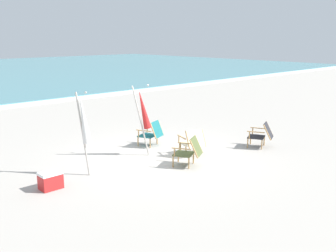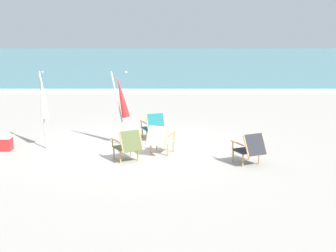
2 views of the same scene
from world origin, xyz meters
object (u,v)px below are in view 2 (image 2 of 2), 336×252
at_px(beach_chair_mid_center, 251,148).
at_px(umbrella_furled_red, 123,97).
at_px(beach_chair_far_center, 161,139).
at_px(umbrella_furled_white, 44,98).
at_px(beach_chair_back_left, 155,126).
at_px(cooler_box, 4,143).
at_px(beach_chair_back_right, 129,145).

xyz_separation_m(beach_chair_mid_center, umbrella_furled_red, (-3.24, 1.85, 0.94)).
height_order(beach_chair_mid_center, beach_chair_far_center, beach_chair_mid_center).
distance_m(beach_chair_mid_center, umbrella_furled_white, 5.64).
xyz_separation_m(beach_chair_back_left, cooler_box, (-4.03, -1.12, -0.23)).
xyz_separation_m(beach_chair_mid_center, beach_chair_far_center, (-2.18, 0.90, -0.00)).
xyz_separation_m(beach_chair_far_center, cooler_box, (-4.23, 0.44, -0.22)).
relative_size(beach_chair_back_left, umbrella_furled_red, 0.41).
height_order(beach_chair_far_center, cooler_box, beach_chair_far_center).
distance_m(beach_chair_back_right, umbrella_furled_red, 1.83).
bearing_deg(beach_chair_back_right, beach_chair_mid_center, -5.87).
bearing_deg(beach_chair_far_center, beach_chair_mid_center, -22.52).
bearing_deg(beach_chair_mid_center, umbrella_furled_white, 163.32).
relative_size(beach_chair_mid_center, beach_chair_far_center, 1.00).
bearing_deg(umbrella_furled_white, beach_chair_far_center, -12.39).
distance_m(beach_chair_back_right, beach_chair_far_center, 0.97).
height_order(beach_chair_mid_center, beach_chair_back_left, beach_chair_back_left).
height_order(beach_chair_back_right, umbrella_furled_white, umbrella_furled_white).
distance_m(beach_chair_mid_center, cooler_box, 6.55).
bearing_deg(beach_chair_mid_center, beach_chair_far_center, 157.48).
distance_m(beach_chair_back_left, cooler_box, 4.19).
bearing_deg(beach_chair_mid_center, beach_chair_back_left, 133.96).
xyz_separation_m(beach_chair_mid_center, umbrella_furled_white, (-5.33, 1.60, 0.96)).
xyz_separation_m(umbrella_furled_white, cooler_box, (-1.09, -0.25, -1.18)).
relative_size(beach_chair_far_center, umbrella_furled_red, 0.44).
bearing_deg(beach_chair_back_left, beach_chair_back_right, -104.65).
height_order(beach_chair_far_center, umbrella_furled_white, umbrella_furled_white).
bearing_deg(beach_chair_back_left, cooler_box, -164.41).
distance_m(beach_chair_back_right, beach_chair_back_left, 2.24).
relative_size(beach_chair_mid_center, beach_chair_back_left, 1.07).
distance_m(beach_chair_back_right, umbrella_furled_white, 2.87).
bearing_deg(beach_chair_back_left, umbrella_furled_red, -144.08).
xyz_separation_m(beach_chair_back_left, umbrella_furled_white, (-2.94, -0.87, 0.95)).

